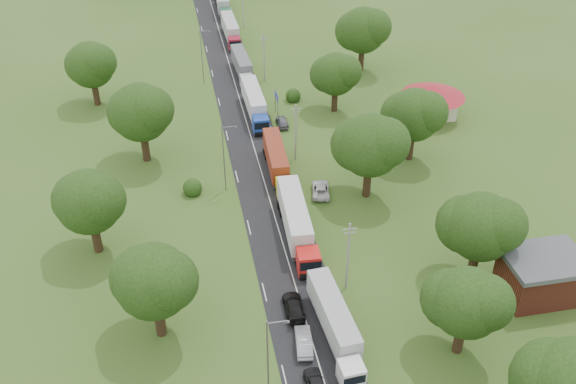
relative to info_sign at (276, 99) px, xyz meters
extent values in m
plane|color=#36541C|center=(-5.20, -35.00, -3.00)|extent=(260.00, 260.00, 0.00)
cube|color=black|center=(-5.20, -15.00, -3.00)|extent=(8.00, 200.00, 0.04)
cylinder|color=slate|center=(0.00, -1.20, -1.00)|extent=(0.12, 0.12, 4.00)
cylinder|color=slate|center=(0.00, 1.20, -1.00)|extent=(0.12, 0.12, 4.00)
cube|color=navy|center=(0.00, 0.00, 0.60)|extent=(0.06, 3.00, 1.00)
cube|color=silver|center=(0.00, 0.00, 0.60)|extent=(0.07, 3.10, 0.06)
cylinder|color=gray|center=(0.30, -42.00, 1.50)|extent=(0.24, 0.24, 9.00)
cube|color=gray|center=(0.30, -42.00, 5.30)|extent=(1.60, 0.10, 0.10)
cube|color=gray|center=(0.30, -42.00, 4.80)|extent=(1.20, 0.10, 0.10)
cylinder|color=gray|center=(0.30, -14.00, 1.50)|extent=(0.24, 0.24, 9.00)
cube|color=gray|center=(0.30, -14.00, 5.30)|extent=(1.60, 0.10, 0.10)
cube|color=gray|center=(0.30, -14.00, 4.80)|extent=(1.20, 0.10, 0.10)
cylinder|color=gray|center=(0.30, 14.00, 1.50)|extent=(0.24, 0.24, 9.00)
cube|color=gray|center=(0.30, 14.00, 5.30)|extent=(1.60, 0.10, 0.10)
cube|color=gray|center=(0.30, 14.00, 4.80)|extent=(1.20, 0.10, 0.10)
cylinder|color=gray|center=(0.30, 42.00, 1.50)|extent=(0.24, 0.24, 9.00)
cylinder|color=slate|center=(-10.70, -55.00, 2.00)|extent=(0.16, 0.16, 10.00)
cube|color=slate|center=(-9.80, -55.00, 6.70)|extent=(1.80, 0.10, 0.10)
cube|color=slate|center=(-9.00, -55.00, 6.55)|extent=(0.50, 0.22, 0.15)
cylinder|color=slate|center=(-10.70, -20.00, 2.00)|extent=(0.16, 0.16, 10.00)
cube|color=slate|center=(-9.80, -20.00, 6.70)|extent=(1.80, 0.10, 0.10)
cube|color=slate|center=(-9.00, -20.00, 6.55)|extent=(0.50, 0.22, 0.15)
cylinder|color=slate|center=(-10.70, 15.00, 2.00)|extent=(0.16, 0.16, 10.00)
cube|color=slate|center=(-9.80, 15.00, 6.70)|extent=(1.80, 0.10, 0.10)
cube|color=slate|center=(-9.00, 15.00, 6.55)|extent=(0.50, 0.22, 0.15)
sphere|color=black|center=(11.60, -63.50, 4.25)|extent=(7.20, 7.20, 7.20)
cylinder|color=#382616|center=(8.80, -53.00, -1.08)|extent=(1.04, 1.04, 3.85)
sphere|color=black|center=(8.80, -53.00, 3.60)|extent=(7.00, 7.00, 7.00)
sphere|color=black|center=(10.05, -54.00, 4.35)|extent=(5.50, 5.50, 5.50)
sphere|color=black|center=(7.80, -51.75, 3.10)|extent=(6.00, 6.00, 6.00)
cylinder|color=#382616|center=(14.80, -43.00, -0.90)|extent=(1.08, 1.08, 4.20)
sphere|color=black|center=(14.80, -43.00, 4.22)|extent=(7.70, 7.70, 7.70)
sphere|color=black|center=(16.18, -44.10, 5.05)|extent=(6.05, 6.05, 6.05)
sphere|color=black|center=(13.70, -41.63, 3.67)|extent=(6.60, 6.60, 6.60)
cylinder|color=#382616|center=(7.80, -25.00, -0.73)|extent=(1.12, 1.12, 4.55)
sphere|color=black|center=(7.80, -25.00, 4.85)|extent=(8.40, 8.40, 8.40)
sphere|color=black|center=(9.30, -26.20, 5.75)|extent=(6.60, 6.60, 6.60)
sphere|color=black|center=(6.60, -23.50, 4.25)|extent=(7.20, 7.20, 7.20)
cylinder|color=#382616|center=(16.80, -17.00, -0.90)|extent=(1.08, 1.08, 4.20)
sphere|color=black|center=(16.80, -17.00, 4.22)|extent=(7.70, 7.70, 7.70)
sphere|color=black|center=(18.18, -18.10, 5.05)|extent=(6.05, 6.05, 6.05)
sphere|color=black|center=(15.70, -15.63, 3.67)|extent=(6.60, 6.60, 6.60)
cylinder|color=#382616|center=(9.80, 0.00, -1.08)|extent=(1.04, 1.04, 3.85)
sphere|color=black|center=(9.80, 0.00, 3.60)|extent=(7.00, 7.00, 7.00)
sphere|color=black|center=(11.05, -1.00, 4.35)|extent=(5.50, 5.50, 5.50)
sphere|color=black|center=(8.80, 1.25, 3.10)|extent=(6.00, 6.00, 6.00)
cylinder|color=#382616|center=(18.80, 15.00, -0.73)|extent=(1.12, 1.12, 4.55)
sphere|color=black|center=(18.80, 15.00, 4.85)|extent=(8.40, 8.40, 8.40)
sphere|color=black|center=(20.30, 13.80, 5.75)|extent=(6.60, 6.60, 6.60)
sphere|color=black|center=(17.60, 16.50, 4.25)|extent=(7.20, 7.20, 7.20)
cylinder|color=#382616|center=(-20.20, -45.00, -0.90)|extent=(1.08, 1.08, 4.20)
sphere|color=black|center=(-20.20, -45.00, 4.22)|extent=(7.70, 7.70, 7.70)
sphere|color=black|center=(-18.82, -46.10, 5.05)|extent=(6.05, 6.05, 6.05)
sphere|color=black|center=(-21.30, -43.63, 3.67)|extent=(6.60, 6.60, 6.60)
cylinder|color=#382616|center=(-27.20, -30.00, -0.90)|extent=(1.08, 1.08, 4.20)
sphere|color=black|center=(-27.20, -30.00, 4.22)|extent=(7.70, 7.70, 7.70)
sphere|color=black|center=(-25.82, -31.10, 5.05)|extent=(6.05, 6.05, 6.05)
sphere|color=black|center=(-28.30, -28.63, 3.67)|extent=(6.60, 6.60, 6.60)
cylinder|color=#382616|center=(-21.20, -10.00, -0.73)|extent=(1.12, 1.12, 4.55)
sphere|color=black|center=(-21.20, -10.00, 4.85)|extent=(8.40, 8.40, 8.40)
sphere|color=black|center=(-19.70, -11.20, 5.75)|extent=(6.60, 6.60, 6.60)
sphere|color=black|center=(-22.40, -8.50, 4.25)|extent=(7.20, 7.20, 7.20)
cylinder|color=#382616|center=(-29.20, 10.00, -0.90)|extent=(1.08, 1.08, 4.20)
sphere|color=black|center=(-29.20, 10.00, 4.22)|extent=(7.70, 7.70, 7.70)
sphere|color=black|center=(-27.82, 8.90, 5.05)|extent=(6.05, 6.05, 6.05)
sphere|color=black|center=(-30.30, 11.37, 3.67)|extent=(6.60, 6.60, 6.60)
cube|color=maroon|center=(20.80, -47.00, -0.70)|extent=(8.00, 6.00, 4.60)
cube|color=#47494F|center=(20.80, -47.00, 1.90)|extent=(8.60, 6.60, 0.60)
cube|color=beige|center=(24.80, -5.00, -1.00)|extent=(7.00, 5.00, 4.00)
cone|color=maroon|center=(24.80, -5.00, 1.90)|extent=(10.08, 10.08, 1.80)
cube|color=white|center=(-2.80, -54.93, -1.54)|extent=(2.42, 2.42, 2.36)
cube|color=black|center=(-2.80, -56.07, -1.21)|extent=(2.17, 0.17, 1.04)
cube|color=slate|center=(-2.80, -48.31, -2.29)|extent=(2.90, 10.99, 0.28)
cube|color=#A8A9AD|center=(-2.80, -48.03, -0.59)|extent=(3.11, 11.29, 2.84)
cylinder|color=black|center=(-2.80, -54.08, -2.53)|extent=(2.22, 0.95, 0.95)
cylinder|color=black|center=(-2.80, -45.00, -2.53)|extent=(2.22, 0.95, 0.95)
cylinder|color=black|center=(-2.80, -43.58, -2.53)|extent=(2.22, 0.95, 0.95)
cube|color=red|center=(-3.31, -38.70, -1.35)|extent=(2.69, 2.69, 2.67)
cube|color=black|center=(-3.31, -39.99, -0.97)|extent=(2.45, 0.14, 1.17)
cube|color=slate|center=(-3.31, -39.93, -2.41)|extent=(2.36, 0.37, 0.37)
cube|color=slate|center=(-3.31, -31.23, -2.20)|extent=(3.06, 12.38, 0.32)
cube|color=silver|center=(-3.31, -30.90, -0.28)|extent=(3.29, 12.71, 3.20)
cylinder|color=black|center=(-3.31, -39.66, -2.47)|extent=(2.51, 1.07, 1.07)
cylinder|color=black|center=(-3.31, -37.74, -2.47)|extent=(2.51, 1.07, 1.07)
cylinder|color=black|center=(-3.31, -27.49, -2.47)|extent=(2.51, 1.07, 1.07)
cylinder|color=black|center=(-3.31, -25.89, -2.47)|extent=(2.51, 1.07, 1.07)
cube|color=yellow|center=(-3.05, -23.18, -1.53)|extent=(2.38, 2.38, 2.38)
cube|color=black|center=(-3.05, -24.33, -1.19)|extent=(2.19, 0.12, 1.05)
cube|color=slate|center=(-3.05, -24.27, -2.48)|extent=(2.10, 0.34, 0.33)
cube|color=slate|center=(-3.05, -16.52, -2.29)|extent=(2.67, 11.03, 0.29)
cube|color=maroon|center=(-3.05, -16.24, -0.58)|extent=(2.87, 11.32, 2.85)
cylinder|color=black|center=(-3.05, -24.04, -2.53)|extent=(2.24, 0.95, 0.95)
cylinder|color=black|center=(-3.05, -22.32, -2.53)|extent=(2.24, 0.95, 0.95)
cylinder|color=black|center=(-3.05, -13.19, -2.53)|extent=(2.24, 0.95, 0.95)
cylinder|color=black|center=(-3.05, -11.76, -2.53)|extent=(2.24, 0.95, 0.95)
cube|color=#1C3FA8|center=(-3.47, -5.23, -1.45)|extent=(2.42, 2.42, 2.50)
cube|color=black|center=(-3.47, -6.44, -1.10)|extent=(2.30, 0.04, 1.10)
cube|color=slate|center=(-3.47, -6.38, -2.45)|extent=(2.20, 0.27, 0.35)
cube|color=slate|center=(-3.47, 1.78, -2.25)|extent=(2.39, 11.52, 0.30)
cube|color=silver|center=(-3.47, 2.08, -0.45)|extent=(2.59, 11.83, 3.00)
cylinder|color=black|center=(-3.47, -6.13, -2.50)|extent=(2.35, 1.00, 1.00)
cylinder|color=black|center=(-3.47, -4.33, -2.50)|extent=(2.35, 1.00, 1.00)
cylinder|color=black|center=(-3.47, 5.28, -2.50)|extent=(2.35, 1.00, 1.00)
cylinder|color=black|center=(-3.47, 6.78, -2.50)|extent=(2.35, 1.00, 1.00)
cube|color=#B5B5B5|center=(-3.36, 11.18, -1.57)|extent=(2.30, 2.30, 2.31)
cube|color=black|center=(-3.36, 10.06, -1.25)|extent=(2.12, 0.10, 1.02)
cube|color=slate|center=(-3.36, 10.12, -2.49)|extent=(2.04, 0.32, 0.32)
cube|color=slate|center=(-3.36, 17.65, -2.31)|extent=(2.51, 10.69, 0.28)
cube|color=#57595E|center=(-3.36, 17.92, -0.65)|extent=(2.71, 10.98, 2.77)
cylinder|color=black|center=(-3.36, 10.35, -2.54)|extent=(2.17, 0.92, 0.92)
cylinder|color=black|center=(-3.36, 12.01, -2.54)|extent=(2.17, 0.92, 0.92)
cylinder|color=black|center=(-3.36, 20.88, -2.54)|extent=(2.17, 0.92, 0.92)
cylinder|color=black|center=(-3.36, 22.26, -2.54)|extent=(2.17, 0.92, 0.92)
cube|color=maroon|center=(-3.27, 29.20, -1.49)|extent=(2.38, 2.38, 2.44)
cube|color=black|center=(-3.27, 28.01, -1.15)|extent=(2.25, 0.06, 1.07)
cube|color=slate|center=(-3.27, 28.07, -2.46)|extent=(2.15, 0.28, 0.34)
cube|color=slate|center=(-3.27, 36.04, -2.27)|extent=(2.42, 11.27, 0.29)
cube|color=#AFAFAF|center=(-3.27, 36.33, -0.51)|extent=(2.62, 11.56, 2.93)
cylinder|color=black|center=(-3.27, 28.32, -2.51)|extent=(2.30, 0.98, 0.98)
cylinder|color=black|center=(-3.27, 30.08, -2.51)|extent=(2.30, 0.98, 0.98)
cylinder|color=black|center=(-3.27, 39.45, -2.51)|extent=(2.30, 0.98, 0.98)
cylinder|color=black|center=(-3.27, 40.92, -2.51)|extent=(2.30, 0.98, 0.98)
cube|color=#205736|center=(-2.96, 46.33, -1.42)|extent=(2.58, 2.58, 2.55)
cube|color=black|center=(-2.96, 45.09, -1.06)|extent=(2.35, 0.15, 1.12)
cube|color=slate|center=(-2.96, 45.15, -2.44)|extent=(2.26, 0.37, 0.36)
cube|color=slate|center=(-2.96, 53.48, -2.24)|extent=(2.99, 11.85, 0.31)
cube|color=#A5A5AA|center=(-2.96, 53.78, -0.40)|extent=(3.21, 12.17, 3.06)
cylinder|color=black|center=(-2.96, 45.41, -2.49)|extent=(2.40, 1.02, 1.02)
cylinder|color=black|center=(-2.96, 47.25, -2.49)|extent=(2.40, 1.02, 1.02)
cylinder|color=black|center=(-2.96, 57.05, -2.49)|extent=(2.40, 1.02, 1.02)
cylinder|color=black|center=(-2.96, 58.58, -2.49)|extent=(2.40, 1.02, 1.02)
imported|color=#A5A7AE|center=(-6.20, -49.56, -2.26)|extent=(2.12, 4.66, 1.48)
imported|color=black|center=(-6.20, -44.55, -2.28)|extent=(2.22, 5.07, 1.45)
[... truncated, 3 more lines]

